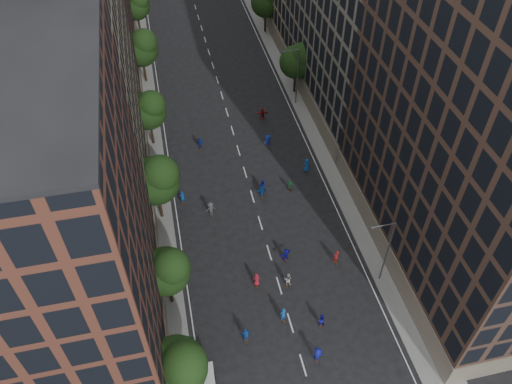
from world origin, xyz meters
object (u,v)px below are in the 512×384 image
(streetlamp_far, at_px, (296,74))
(skater_1, at_px, (283,315))
(streetlamp_near, at_px, (386,249))
(skater_2, at_px, (321,320))

(streetlamp_far, height_order, skater_1, streetlamp_far)
(streetlamp_near, relative_size, streetlamp_far, 1.00)
(skater_1, xyz_separation_m, skater_2, (3.49, -1.29, -0.13))
(streetlamp_far, distance_m, skater_2, 37.80)
(skater_2, bearing_deg, streetlamp_far, -92.44)
(skater_2, bearing_deg, skater_1, -11.12)
(streetlamp_near, height_order, skater_1, streetlamp_near)
(streetlamp_far, xyz_separation_m, skater_2, (-7.53, -36.79, -4.36))
(streetlamp_near, height_order, streetlamp_far, same)
(streetlamp_near, distance_m, streetlamp_far, 33.00)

